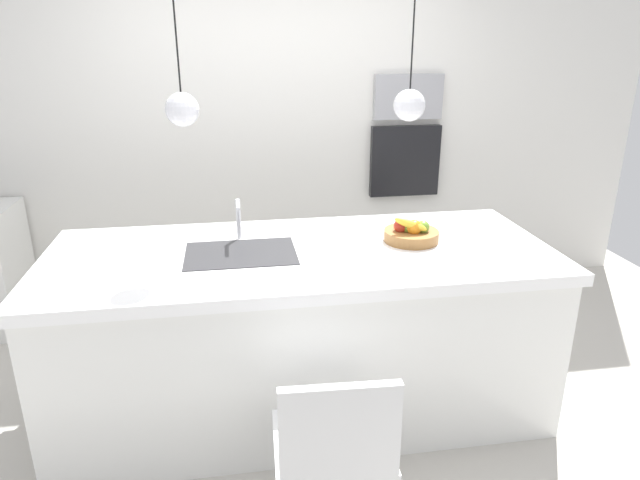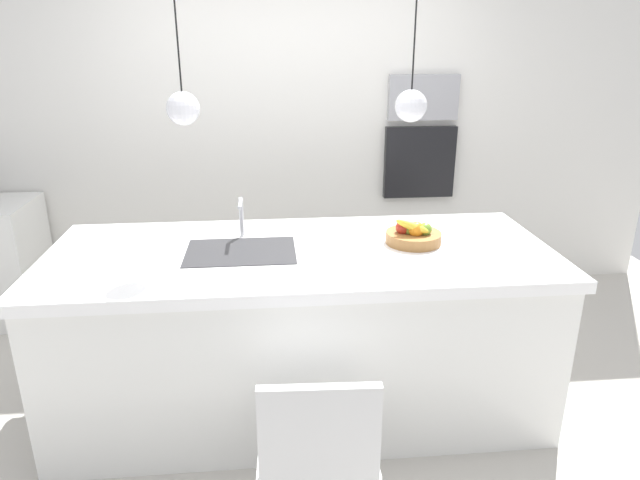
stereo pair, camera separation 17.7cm
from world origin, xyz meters
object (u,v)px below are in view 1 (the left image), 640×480
(fruit_bowl, at_px, (411,233))
(oven, at_px, (405,161))
(microwave, at_px, (408,97))
(chair_near, at_px, (334,448))

(fruit_bowl, height_order, oven, oven)
(microwave, xyz_separation_m, chair_near, (-1.04, -2.55, -1.05))
(microwave, bearing_deg, chair_near, -112.23)
(fruit_bowl, xyz_separation_m, microwave, (0.44, 1.54, 0.56))
(oven, xyz_separation_m, chair_near, (-1.04, -2.55, -0.55))
(fruit_bowl, distance_m, chair_near, 1.27)
(chair_near, bearing_deg, fruit_bowl, 59.07)
(fruit_bowl, height_order, chair_near, fruit_bowl)
(fruit_bowl, bearing_deg, chair_near, -120.93)
(oven, height_order, chair_near, oven)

